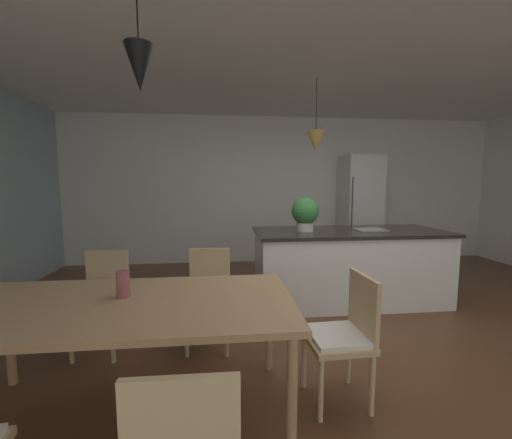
% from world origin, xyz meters
% --- Properties ---
extents(ground_plane, '(10.00, 8.40, 0.04)m').
position_xyz_m(ground_plane, '(0.00, 0.00, -0.02)').
color(ground_plane, brown).
extents(ceiling_slab, '(10.00, 8.40, 0.12)m').
position_xyz_m(ceiling_slab, '(0.00, 0.00, 2.76)').
color(ceiling_slab, white).
extents(wall_back_kitchen, '(10.00, 0.12, 2.70)m').
position_xyz_m(wall_back_kitchen, '(0.00, 3.26, 1.35)').
color(wall_back_kitchen, white).
rests_on(wall_back_kitchen, ground_plane).
extents(dining_table, '(2.07, 1.00, 0.75)m').
position_xyz_m(dining_table, '(-1.79, -0.77, 0.69)').
color(dining_table, tan).
rests_on(dining_table, ground_plane).
extents(chair_far_right, '(0.42, 0.42, 0.87)m').
position_xyz_m(chair_far_right, '(-1.33, 0.11, 0.47)').
color(chair_far_right, tan).
rests_on(chair_far_right, ground_plane).
extents(chair_far_left, '(0.43, 0.43, 0.87)m').
position_xyz_m(chair_far_left, '(-2.26, 0.11, 0.47)').
color(chair_far_left, tan).
rests_on(chair_far_left, ground_plane).
extents(chair_kitchen_end, '(0.42, 0.42, 0.87)m').
position_xyz_m(chair_kitchen_end, '(-0.39, -0.76, 0.47)').
color(chair_kitchen_end, tan).
rests_on(chair_kitchen_end, ground_plane).
extents(kitchen_island, '(2.33, 0.96, 0.91)m').
position_xyz_m(kitchen_island, '(0.37, 1.02, 0.46)').
color(kitchen_island, white).
rests_on(kitchen_island, ground_plane).
extents(refrigerator, '(0.65, 0.67, 1.98)m').
position_xyz_m(refrigerator, '(1.31, 2.86, 0.99)').
color(refrigerator, silver).
rests_on(refrigerator, ground_plane).
extents(pendant_over_table, '(0.16, 0.16, 0.72)m').
position_xyz_m(pendant_over_table, '(-1.64, -0.82, 2.11)').
color(pendant_over_table, black).
extents(pendant_over_island_main, '(0.23, 0.23, 0.84)m').
position_xyz_m(pendant_over_island_main, '(-0.09, 1.02, 1.98)').
color(pendant_over_island_main, black).
extents(potted_plant_on_island, '(0.33, 0.33, 0.41)m').
position_xyz_m(potted_plant_on_island, '(-0.20, 1.02, 1.12)').
color(potted_plant_on_island, beige).
rests_on(potted_plant_on_island, kitchen_island).
extents(vase_on_dining_table, '(0.08, 0.08, 0.17)m').
position_xyz_m(vase_on_dining_table, '(-1.83, -0.68, 0.84)').
color(vase_on_dining_table, '#994C51').
rests_on(vase_on_dining_table, dining_table).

